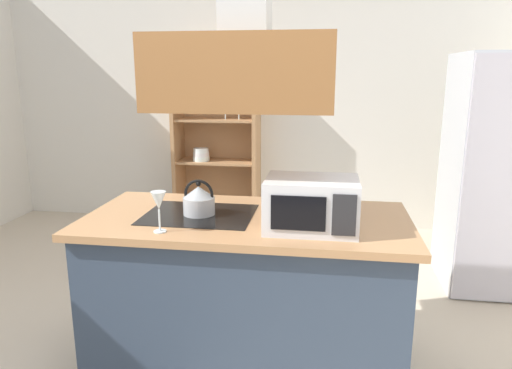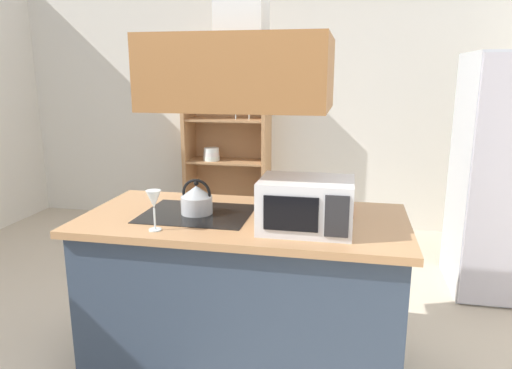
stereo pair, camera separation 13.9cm
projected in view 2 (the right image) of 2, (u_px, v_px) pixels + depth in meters
The scene contains 8 objects.
wall_back at pixel (279, 103), 5.16m from camera, with size 6.00×0.12×2.70m, color silver.
kitchen_island at pixel (244, 291), 2.68m from camera, with size 1.78×0.87×0.90m.
range_hood at pixel (242, 51), 2.38m from camera, with size 0.90×0.70×1.21m.
dish_cabinet at pixel (228, 153), 5.18m from camera, with size 0.91×0.40×1.82m.
kettle at pixel (197, 199), 2.61m from camera, with size 0.18×0.18×0.20m.
cutting_board at pixel (324, 209), 2.69m from camera, with size 0.34×0.24×0.02m, color tan.
microwave at pixel (306, 205), 2.34m from camera, with size 0.46×0.35×0.26m.
wine_glass_on_counter at pixel (154, 201), 2.32m from camera, with size 0.08×0.08×0.21m.
Camera 2 is at (0.79, -2.17, 1.67)m, focal length 32.95 mm.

